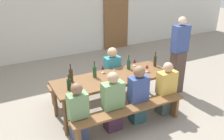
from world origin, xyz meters
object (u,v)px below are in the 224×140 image
at_px(wooden_door, 116,18).
at_px(wine_glass_1, 115,71).
at_px(wine_bottle_1, 155,61).
at_px(seated_guest_near_0, 78,114).
at_px(bench_far, 98,81).
at_px(standing_host, 178,57).
at_px(wine_bottle_2, 71,75).
at_px(wine_glass_3, 141,68).
at_px(seated_guest_near_2, 138,95).
at_px(bench_near, 130,112).
at_px(seated_guest_far_0, 112,73).
at_px(seated_guest_near_1, 113,103).
at_px(wine_glass_4, 135,61).
at_px(wine_glass_0, 103,68).
at_px(tasting_table, 112,81).
at_px(wine_glass_2, 147,67).
at_px(wine_bottle_0, 129,64).
at_px(seated_guest_near_3, 166,90).
at_px(wine_bottle_3, 69,84).
at_px(wine_bottle_4, 95,71).

relative_size(wooden_door, wine_glass_1, 12.05).
height_order(wine_bottle_1, seated_guest_near_0, wine_bottle_1).
bearing_deg(bench_far, standing_host, -20.35).
distance_m(wine_bottle_2, wine_glass_3, 1.38).
bearing_deg(wine_bottle_2, seated_guest_near_2, -35.07).
distance_m(bench_near, seated_guest_far_0, 1.28).
height_order(bench_far, seated_guest_near_1, seated_guest_near_1).
xyz_separation_m(bench_near, wine_glass_4, (0.69, 0.98, 0.50)).
bearing_deg(wine_bottle_2, wine_glass_0, 8.24).
relative_size(bench_near, seated_guest_far_0, 1.91).
bearing_deg(tasting_table, wine_bottle_1, 3.81).
bearing_deg(seated_guest_near_0, tasting_table, -59.15).
bearing_deg(wine_glass_2, wine_bottle_2, 170.05).
height_order(bench_far, wine_bottle_1, wine_bottle_1).
xyz_separation_m(seated_guest_near_2, seated_guest_far_0, (0.03, 1.08, 0.01)).
bearing_deg(wine_bottle_0, wine_glass_2, -48.66).
height_order(wine_glass_3, seated_guest_near_2, seated_guest_near_2).
xyz_separation_m(wine_glass_0, wine_glass_2, (0.81, -0.36, -0.00)).
xyz_separation_m(wine_bottle_1, seated_guest_near_3, (-0.16, -0.61, -0.36)).
bearing_deg(wine_bottle_0, wine_bottle_3, -167.13).
xyz_separation_m(wine_bottle_0, wine_glass_3, (0.10, -0.29, 0.00)).
bearing_deg(wine_glass_2, seated_guest_near_0, -164.74).
distance_m(wine_bottle_2, wine_glass_1, 0.83).
xyz_separation_m(seated_guest_near_2, seated_guest_near_3, (0.65, -0.00, -0.04)).
distance_m(wine_bottle_4, seated_guest_near_0, 0.99).
bearing_deg(wine_bottle_1, wine_glass_3, -161.26).
bearing_deg(seated_guest_near_0, bench_far, -36.32).
bearing_deg(bench_near, wine_glass_4, 54.75).
xyz_separation_m(wine_bottle_1, wine_glass_3, (-0.47, -0.16, -0.01)).
xyz_separation_m(wine_bottle_4, wine_glass_4, (0.98, 0.13, -0.01)).
bearing_deg(seated_guest_near_0, seated_guest_far_0, -47.76).
bearing_deg(wine_bottle_3, bench_near, -32.68).
distance_m(bench_far, wine_bottle_0, 0.85).
distance_m(wine_bottle_2, seated_guest_near_2, 1.29).
distance_m(wine_glass_2, seated_guest_near_0, 1.75).
height_order(tasting_table, wine_glass_3, wine_glass_3).
bearing_deg(wine_glass_0, wine_glass_4, 0.83).
height_order(wine_glass_2, seated_guest_far_0, seated_guest_far_0).
distance_m(wine_bottle_3, wine_glass_3, 1.49).
height_order(wine_glass_1, seated_guest_near_3, seated_guest_near_3).
relative_size(seated_guest_near_0, seated_guest_near_2, 0.94).
bearing_deg(bench_far, tasting_table, -90.00).
height_order(seated_guest_near_0, standing_host, standing_host).
bearing_deg(seated_guest_near_1, seated_guest_near_0, 90.00).
bearing_deg(seated_guest_near_0, wine_glass_1, -60.78).
bearing_deg(wine_bottle_4, seated_guest_near_0, -131.29).
distance_m(wine_bottle_1, wine_glass_1, 1.01).
distance_m(bench_near, wine_glass_0, 1.09).
distance_m(tasting_table, wine_glass_3, 0.63).
xyz_separation_m(wine_glass_0, standing_host, (1.76, -0.21, -0.01)).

